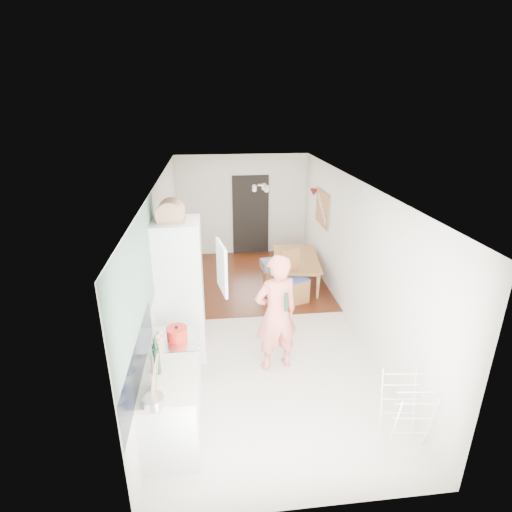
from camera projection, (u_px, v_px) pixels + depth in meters
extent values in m
cube|color=beige|center=(260.00, 322.00, 7.10)|extent=(3.20, 7.00, 0.01)
cube|color=#4F1B13|center=(249.00, 279.00, 8.81)|extent=(3.20, 3.30, 0.01)
cube|color=gray|center=(139.00, 279.00, 4.41)|extent=(0.02, 3.00, 1.30)
cube|color=black|center=(139.00, 361.00, 4.15)|extent=(0.02, 1.90, 0.50)
cube|color=black|center=(251.00, 215.00, 9.98)|extent=(0.90, 0.04, 2.00)
cube|color=white|center=(172.00, 414.00, 4.45)|extent=(0.60, 0.90, 0.86)
cube|color=beige|center=(169.00, 380.00, 4.28)|extent=(0.62, 0.92, 0.06)
cube|color=white|center=(177.00, 371.00, 5.14)|extent=(0.60, 0.60, 0.88)
cube|color=silver|center=(174.00, 340.00, 4.97)|extent=(0.60, 0.60, 0.04)
cube|color=white|center=(180.00, 291.00, 5.85)|extent=(0.66, 0.66, 2.15)
cube|color=white|center=(222.00, 267.00, 5.47)|extent=(0.14, 0.56, 0.70)
cube|color=white|center=(200.00, 260.00, 5.71)|extent=(0.02, 0.52, 0.66)
cube|color=tan|center=(323.00, 208.00, 8.46)|extent=(0.03, 0.90, 0.70)
cube|color=#A67B3E|center=(322.00, 208.00, 8.46)|extent=(0.00, 0.94, 0.74)
cone|color=maroon|center=(314.00, 192.00, 8.99)|extent=(0.18, 0.18, 0.16)
imported|color=#EA7464|center=(276.00, 304.00, 5.56)|extent=(0.87, 0.68, 2.09)
imported|color=#A67B3E|center=(297.00, 273.00, 8.53)|extent=(0.96, 1.49, 0.49)
cube|color=gray|center=(272.00, 265.00, 8.32)|extent=(0.47, 0.47, 0.18)
cylinder|color=red|center=(177.00, 333.00, 4.94)|extent=(0.29, 0.29, 0.15)
cylinder|color=silver|center=(154.00, 402.00, 3.85)|extent=(0.22, 0.22, 0.10)
cylinder|color=#193F21|center=(286.00, 302.00, 5.37)|extent=(0.06, 0.06, 0.26)
cylinder|color=#193F21|center=(156.00, 358.00, 4.34)|extent=(0.09, 0.09, 0.31)
cylinder|color=#193F21|center=(157.00, 361.00, 4.29)|extent=(0.07, 0.07, 0.31)
cylinder|color=silver|center=(155.00, 363.00, 4.32)|extent=(0.10, 0.10, 0.23)
cylinder|color=tan|center=(158.00, 348.00, 4.56)|extent=(0.08, 0.08, 0.24)
cylinder|color=tan|center=(161.00, 345.00, 4.63)|extent=(0.07, 0.07, 0.24)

